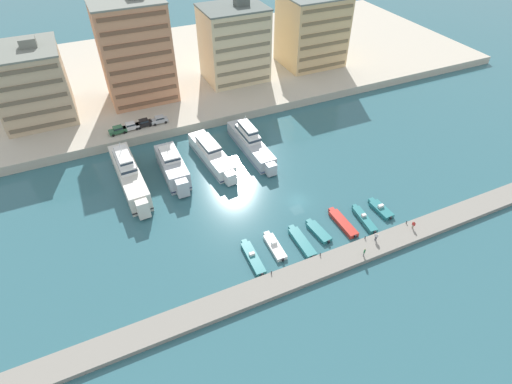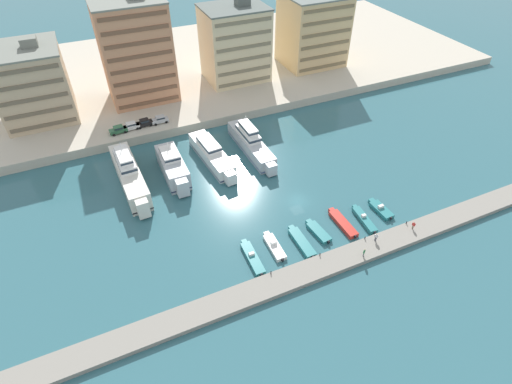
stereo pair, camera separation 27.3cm
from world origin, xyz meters
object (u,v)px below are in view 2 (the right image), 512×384
(yacht_silver_center_left, at_px, (251,143))
(motorboat_teal_center_right, at_px, (364,219))
(motorboat_white_left, at_px, (274,246))
(car_silver_center_left, at_px, (160,119))
(car_green_far_left, at_px, (118,129))
(motorboat_teal_far_left, at_px, (252,258))
(yacht_ivory_far_left, at_px, (129,175))
(pedestrian_far_side, at_px, (364,252))
(motorboat_red_center, at_px, (343,223))
(pedestrian_mid_deck, at_px, (376,236))
(yacht_silver_left, at_px, (173,167))
(motorboat_teal_mid_right, at_px, (381,209))
(pedestrian_near_edge, at_px, (414,225))
(yacht_white_mid_left, at_px, (212,154))
(car_black_mid_left, at_px, (144,122))
(motorboat_teal_mid_left, at_px, (302,242))
(motorboat_teal_center_left, at_px, (318,232))
(car_white_left, at_px, (131,126))

(yacht_silver_center_left, bearing_deg, motorboat_teal_center_right, -71.32)
(motorboat_white_left, distance_m, car_silver_center_left, 47.28)
(car_green_far_left, bearing_deg, motorboat_teal_far_left, -73.02)
(yacht_ivory_far_left, relative_size, pedestrian_far_side, 12.80)
(yacht_silver_center_left, height_order, motorboat_red_center, yacht_silver_center_left)
(pedestrian_far_side, bearing_deg, motorboat_red_center, 79.77)
(motorboat_teal_far_left, relative_size, pedestrian_mid_deck, 4.82)
(yacht_silver_left, distance_m, motorboat_teal_far_left, 28.90)
(pedestrian_mid_deck, relative_size, pedestrian_far_side, 0.99)
(motorboat_teal_mid_right, xyz_separation_m, pedestrian_near_edge, (1.71, -6.91, 1.40))
(yacht_silver_center_left, relative_size, pedestrian_near_edge, 13.41)
(motorboat_teal_far_left, bearing_deg, car_green_far_left, 106.98)
(yacht_ivory_far_left, xyz_separation_m, yacht_white_mid_left, (18.35, 1.05, -0.90))
(car_black_mid_left, relative_size, pedestrian_near_edge, 2.63)
(motorboat_teal_center_right, bearing_deg, yacht_white_mid_left, 123.45)
(yacht_silver_left, relative_size, motorboat_red_center, 1.92)
(yacht_silver_center_left, height_order, car_black_mid_left, yacht_silver_center_left)
(yacht_white_mid_left, distance_m, motorboat_teal_far_left, 30.01)
(yacht_white_mid_left, bearing_deg, car_green_far_left, 136.08)
(motorboat_white_left, relative_size, pedestrian_near_edge, 4.52)
(yacht_white_mid_left, bearing_deg, pedestrian_far_side, -69.46)
(yacht_silver_left, xyz_separation_m, motorboat_teal_far_left, (6.09, -28.18, -1.94))
(motorboat_teal_mid_left, relative_size, car_silver_center_left, 2.03)
(motorboat_teal_mid_left, bearing_deg, motorboat_red_center, 5.98)
(motorboat_teal_far_left, bearing_deg, yacht_silver_center_left, 66.83)
(pedestrian_mid_deck, bearing_deg, motorboat_white_left, 158.86)
(motorboat_teal_center_left, bearing_deg, car_white_left, 118.10)
(pedestrian_near_edge, bearing_deg, pedestrian_far_side, -172.06)
(motorboat_teal_center_right, relative_size, motorboat_teal_mid_right, 1.25)
(pedestrian_far_side, bearing_deg, motorboat_teal_far_left, 155.75)
(motorboat_white_left, distance_m, car_black_mid_left, 48.22)
(yacht_silver_center_left, bearing_deg, car_silver_center_left, 134.64)
(car_white_left, bearing_deg, motorboat_red_center, -57.05)
(motorboat_teal_mid_left, distance_m, pedestrian_far_side, 10.95)
(yacht_ivory_far_left, distance_m, yacht_white_mid_left, 18.40)
(motorboat_teal_center_right, xyz_separation_m, motorboat_teal_mid_right, (4.66, 1.01, -0.04))
(motorboat_teal_far_left, bearing_deg, car_white_left, 103.40)
(yacht_ivory_far_left, bearing_deg, yacht_white_mid_left, 3.26)
(motorboat_white_left, relative_size, pedestrian_far_side, 4.09)
(motorboat_teal_mid_left, bearing_deg, yacht_white_mid_left, 101.68)
(yacht_silver_left, distance_m, car_green_far_left, 20.18)
(yacht_silver_left, bearing_deg, pedestrian_mid_deck, -50.97)
(car_white_left, xyz_separation_m, car_silver_center_left, (7.12, 0.14, 0.00))
(motorboat_teal_far_left, xyz_separation_m, motorboat_white_left, (4.57, 0.78, -0.02))
(motorboat_teal_mid_right, xyz_separation_m, car_green_far_left, (-41.98, 45.84, 2.80))
(motorboat_red_center, relative_size, pedestrian_mid_deck, 4.73)
(car_black_mid_left, distance_m, pedestrian_near_edge, 65.19)
(motorboat_teal_mid_left, relative_size, motorboat_teal_center_left, 1.26)
(motorboat_teal_far_left, xyz_separation_m, pedestrian_mid_deck, (21.40, -5.73, 1.52))
(car_white_left, bearing_deg, yacht_ivory_far_left, -102.06)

